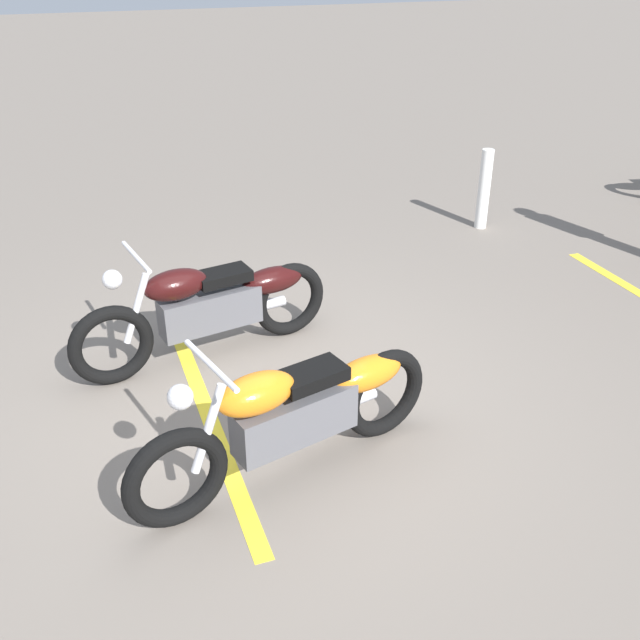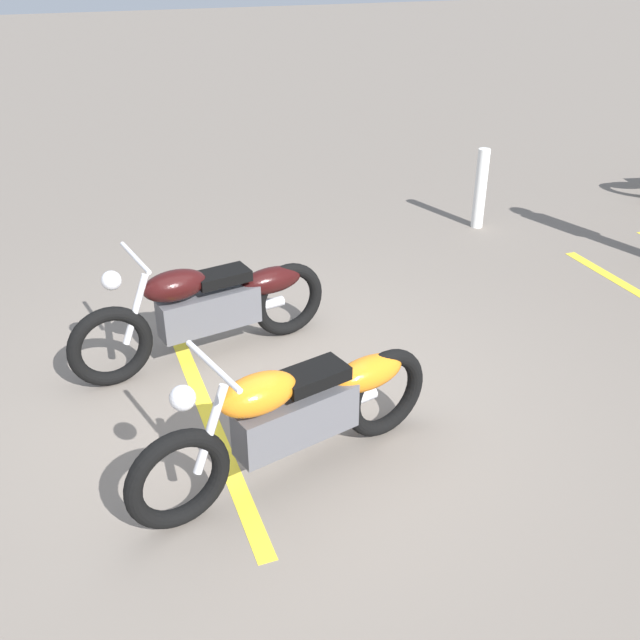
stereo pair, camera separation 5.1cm
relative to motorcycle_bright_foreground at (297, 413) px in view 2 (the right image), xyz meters
name	(u,v)px [view 2 (the right image)]	position (x,y,z in m)	size (l,w,h in m)	color
ground_plane	(274,402)	(0.05, 0.80, -0.46)	(60.00, 60.00, 0.00)	slate
motorcycle_bright_foreground	(297,413)	(0.00, 0.00, 0.00)	(2.17, 0.84, 1.04)	black
motorcycle_dark_foreground	(210,306)	(-0.24, 1.64, 0.00)	(2.20, 0.77, 1.04)	black
bollard_post	(480,189)	(3.35, 3.58, 0.01)	(0.14, 0.14, 0.94)	white
parking_stripe_near	(206,409)	(-0.46, 0.88, -0.46)	(3.20, 0.12, 0.01)	yellow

